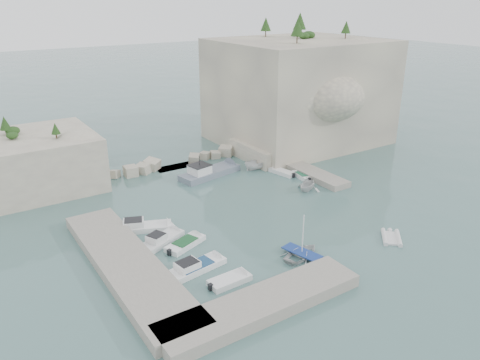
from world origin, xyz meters
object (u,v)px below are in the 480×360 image
motorboat_a (143,230)px  tender_east_d (258,169)px  motorboat_d (196,270)px  tender_east_b (302,178)px  tender_east_a (307,190)px  tender_east_c (282,174)px  motorboat_c (185,246)px  motorboat_b (162,242)px  inflatable_dinghy (391,239)px  motorboat_e (230,283)px  work_boat (210,176)px  rowboat (302,256)px

motorboat_a → tender_east_d: size_ratio=1.51×
motorboat_d → tender_east_d: bearing=34.4°
tender_east_b → tender_east_a: bearing=157.9°
motorboat_d → tender_east_c: 27.04m
tender_east_c → tender_east_d: size_ratio=0.98×
motorboat_c → motorboat_b: bearing=109.8°
tender_east_b → motorboat_a: bearing=105.2°
inflatable_dinghy → tender_east_d: bearing=42.8°
motorboat_c → tender_east_d: size_ratio=1.08×
motorboat_a → tender_east_c: motorboat_a is taller
motorboat_a → motorboat_b: size_ratio=1.21×
motorboat_c → tender_east_d: 24.01m
tender_east_b → tender_east_d: 6.95m
tender_east_d → motorboat_e: bearing=142.9°
work_boat → tender_east_c: bearing=-40.2°
rowboat → tender_east_d: bearing=-38.9°
tender_east_a → tender_east_c: (0.89, 6.50, 0.00)m
motorboat_b → tender_east_b: 24.83m
rowboat → tender_east_b: rowboat is taller
motorboat_e → tender_east_d: tender_east_d is taller
rowboat → work_boat: bearing=-21.5°
tender_east_b → work_boat: size_ratio=0.40×
motorboat_b → work_boat: bearing=21.3°
motorboat_c → motorboat_e: same height
tender_east_b → work_boat: bearing=62.9°
motorboat_b → inflatable_dinghy: size_ratio=1.53×
motorboat_a → motorboat_c: 6.12m
motorboat_b → tender_east_a: (21.72, 2.40, 0.00)m
rowboat → inflatable_dinghy: rowboat is taller
motorboat_e → tender_east_b: (22.08, 16.15, 0.00)m
tender_east_b → inflatable_dinghy: bearing=178.3°
rowboat → tender_east_c: bearing=-46.6°
motorboat_d → tender_east_a: (21.31, 8.93, 0.00)m
inflatable_dinghy → motorboat_b: bearing=102.6°
motorboat_d → tender_east_b: motorboat_d is taller
motorboat_c → work_boat: (11.97, 15.86, 0.00)m
motorboat_c → tender_east_b: 23.80m
motorboat_a → work_boat: bearing=57.8°
motorboat_c → tender_east_a: 20.50m
motorboat_a → tender_east_c: size_ratio=1.55×
tender_east_b → tender_east_c: (-1.44, 2.72, 0.00)m
tender_east_a → tender_east_c: size_ratio=0.85×
inflatable_dinghy → work_boat: (-6.69, 26.40, 0.00)m
rowboat → work_boat: size_ratio=0.44×
rowboat → motorboat_c: bearing=33.2°
tender_east_c → motorboat_b: bearing=100.4°
tender_east_a → work_boat: size_ratio=0.37×
motorboat_b → rowboat: size_ratio=1.28×
motorboat_a → motorboat_c: motorboat_a is taller
motorboat_a → work_boat: work_boat is taller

